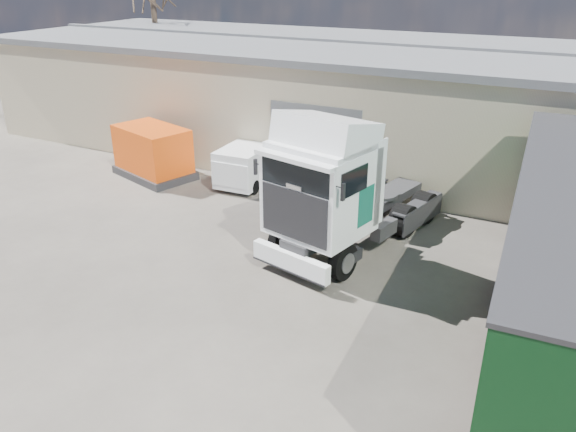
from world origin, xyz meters
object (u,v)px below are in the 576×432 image
at_px(box_trailer, 571,247).
at_px(orange_skip, 153,155).
at_px(panel_van, 252,162).
at_px(tractor_unit, 338,194).

height_order(box_trailer, orange_skip, box_trailer).
height_order(panel_van, orange_skip, orange_skip).
height_order(box_trailer, panel_van, box_trailer).
bearing_deg(box_trailer, panel_van, 150.19).
height_order(tractor_unit, box_trailer, tractor_unit).
bearing_deg(orange_skip, tractor_unit, 0.47).
distance_m(box_trailer, orange_skip, 17.63).
relative_size(tractor_unit, panel_van, 1.78).
distance_m(tractor_unit, panel_van, 7.45).
bearing_deg(orange_skip, box_trailer, 0.65).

